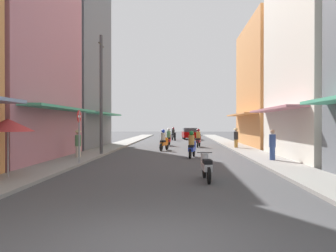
{
  "coord_description": "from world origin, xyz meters",
  "views": [
    {
      "loc": [
        0.52,
        -5.44,
        2.0
      ],
      "look_at": [
        -0.39,
        17.27,
        1.84
      ],
      "focal_mm": 35.92,
      "sensor_mm": 36.0,
      "label": 1
    }
  ],
  "objects_px": {
    "motorbike_red": "(169,138)",
    "motorbike_black": "(174,135)",
    "motorbike_green": "(199,136)",
    "utility_pole": "(101,94)",
    "parked_car": "(190,133)",
    "vendor_umbrella": "(8,125)",
    "pedestrian_foreground": "(78,142)",
    "pedestrian_crossing": "(236,137)",
    "street_sign_no_entry": "(79,130)",
    "motorbike_silver": "(206,166)",
    "motorbike_blue": "(192,146)",
    "pedestrian_far": "(272,146)",
    "motorbike_orange": "(164,141)",
    "motorbike_maroon": "(199,139)"
  },
  "relations": [
    {
      "from": "pedestrian_foreground",
      "to": "utility_pole",
      "type": "bearing_deg",
      "value": 70.81
    },
    {
      "from": "motorbike_blue",
      "to": "pedestrian_crossing",
      "type": "bearing_deg",
      "value": 61.89
    },
    {
      "from": "motorbike_blue",
      "to": "pedestrian_far",
      "type": "relative_size",
      "value": 1.05
    },
    {
      "from": "motorbike_green",
      "to": "utility_pole",
      "type": "xyz_separation_m",
      "value": [
        -7.05,
        -19.05,
        3.35
      ]
    },
    {
      "from": "motorbike_silver",
      "to": "street_sign_no_entry",
      "type": "bearing_deg",
      "value": 144.58
    },
    {
      "from": "motorbike_orange",
      "to": "pedestrian_far",
      "type": "relative_size",
      "value": 1.03
    },
    {
      "from": "motorbike_maroon",
      "to": "pedestrian_crossing",
      "type": "bearing_deg",
      "value": -35.15
    },
    {
      "from": "pedestrian_far",
      "to": "vendor_umbrella",
      "type": "height_order",
      "value": "vendor_umbrella"
    },
    {
      "from": "motorbike_black",
      "to": "pedestrian_foreground",
      "type": "bearing_deg",
      "value": -103.05
    },
    {
      "from": "motorbike_black",
      "to": "motorbike_green",
      "type": "xyz_separation_m",
      "value": [
        2.95,
        0.26,
        -0.2
      ]
    },
    {
      "from": "parked_car",
      "to": "street_sign_no_entry",
      "type": "relative_size",
      "value": 1.59
    },
    {
      "from": "motorbike_red",
      "to": "vendor_umbrella",
      "type": "bearing_deg",
      "value": -104.92
    },
    {
      "from": "motorbike_green",
      "to": "parked_car",
      "type": "distance_m",
      "value": 3.39
    },
    {
      "from": "motorbike_black",
      "to": "pedestrian_crossing",
      "type": "xyz_separation_m",
      "value": [
        5.23,
        -13.02,
        0.25
      ]
    },
    {
      "from": "motorbike_blue",
      "to": "utility_pole",
      "type": "distance_m",
      "value": 6.56
    },
    {
      "from": "motorbike_black",
      "to": "motorbike_green",
      "type": "height_order",
      "value": "motorbike_black"
    },
    {
      "from": "pedestrian_foreground",
      "to": "pedestrian_crossing",
      "type": "distance_m",
      "value": 12.9
    },
    {
      "from": "motorbike_blue",
      "to": "motorbike_green",
      "type": "height_order",
      "value": "motorbike_blue"
    },
    {
      "from": "motorbike_red",
      "to": "motorbike_black",
      "type": "bearing_deg",
      "value": 88.79
    },
    {
      "from": "pedestrian_foreground",
      "to": "street_sign_no_entry",
      "type": "distance_m",
      "value": 2.89
    },
    {
      "from": "motorbike_maroon",
      "to": "motorbike_blue",
      "type": "relative_size",
      "value": 1.0
    },
    {
      "from": "motorbike_orange",
      "to": "pedestrian_foreground",
      "type": "xyz_separation_m",
      "value": [
        -4.5,
        -6.31,
        0.25
      ]
    },
    {
      "from": "motorbike_green",
      "to": "motorbike_silver",
      "type": "height_order",
      "value": "same"
    },
    {
      "from": "motorbike_red",
      "to": "motorbike_blue",
      "type": "bearing_deg",
      "value": -80.46
    },
    {
      "from": "parked_car",
      "to": "vendor_umbrella",
      "type": "distance_m",
      "value": 32.44
    },
    {
      "from": "motorbike_red",
      "to": "pedestrian_crossing",
      "type": "bearing_deg",
      "value": -32.77
    },
    {
      "from": "utility_pole",
      "to": "vendor_umbrella",
      "type": "bearing_deg",
      "value": -96.48
    },
    {
      "from": "motorbike_blue",
      "to": "utility_pole",
      "type": "xyz_separation_m",
      "value": [
        -5.64,
        1.12,
        3.14
      ]
    },
    {
      "from": "vendor_umbrella",
      "to": "motorbike_red",
      "type": "bearing_deg",
      "value": 75.08
    },
    {
      "from": "motorbike_orange",
      "to": "pedestrian_crossing",
      "type": "xyz_separation_m",
      "value": [
        5.6,
        1.7,
        0.25
      ]
    },
    {
      "from": "motorbike_orange",
      "to": "pedestrian_far",
      "type": "height_order",
      "value": "pedestrian_far"
    },
    {
      "from": "motorbike_silver",
      "to": "utility_pole",
      "type": "distance_m",
      "value": 11.27
    },
    {
      "from": "pedestrian_far",
      "to": "street_sign_no_entry",
      "type": "height_order",
      "value": "street_sign_no_entry"
    },
    {
      "from": "motorbike_black",
      "to": "parked_car",
      "type": "height_order",
      "value": "motorbike_black"
    },
    {
      "from": "motorbike_green",
      "to": "motorbike_blue",
      "type": "bearing_deg",
      "value": -94.0
    },
    {
      "from": "vendor_umbrella",
      "to": "motorbike_maroon",
      "type": "bearing_deg",
      "value": 66.22
    },
    {
      "from": "pedestrian_far",
      "to": "motorbike_red",
      "type": "bearing_deg",
      "value": 114.97
    },
    {
      "from": "pedestrian_foreground",
      "to": "pedestrian_crossing",
      "type": "bearing_deg",
      "value": 38.42
    },
    {
      "from": "pedestrian_foreground",
      "to": "motorbike_maroon",
      "type": "bearing_deg",
      "value": 54.08
    },
    {
      "from": "pedestrian_far",
      "to": "street_sign_no_entry",
      "type": "bearing_deg",
      "value": -170.45
    },
    {
      "from": "motorbike_silver",
      "to": "motorbike_black",
      "type": "bearing_deg",
      "value": 93.69
    },
    {
      "from": "motorbike_red",
      "to": "motorbike_silver",
      "type": "bearing_deg",
      "value": -83.77
    },
    {
      "from": "motorbike_black",
      "to": "pedestrian_far",
      "type": "height_order",
      "value": "pedestrian_far"
    },
    {
      "from": "motorbike_black",
      "to": "motorbike_silver",
      "type": "distance_m",
      "value": 27.86
    },
    {
      "from": "motorbike_green",
      "to": "vendor_umbrella",
      "type": "relative_size",
      "value": 0.83
    },
    {
      "from": "pedestrian_far",
      "to": "pedestrian_crossing",
      "type": "relative_size",
      "value": 1.0
    },
    {
      "from": "motorbike_silver",
      "to": "pedestrian_foreground",
      "type": "height_order",
      "value": "pedestrian_foreground"
    },
    {
      "from": "pedestrian_crossing",
      "to": "motorbike_maroon",
      "type": "bearing_deg",
      "value": 144.85
    },
    {
      "from": "motorbike_green",
      "to": "pedestrian_far",
      "type": "height_order",
      "value": "pedestrian_far"
    },
    {
      "from": "motorbike_silver",
      "to": "pedestrian_crossing",
      "type": "height_order",
      "value": "pedestrian_crossing"
    }
  ]
}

